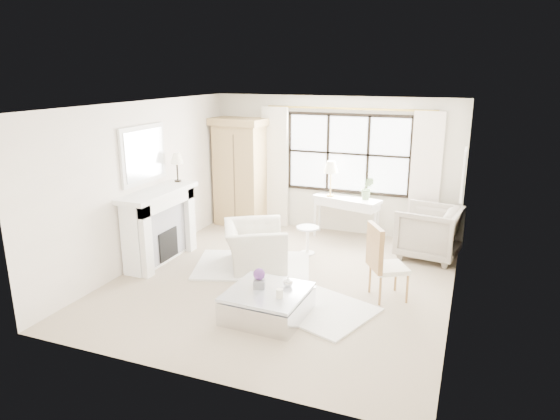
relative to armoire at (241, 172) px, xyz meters
The scene contains 32 objects.
floor 3.29m from the armoire, 52.22° to the right, with size 5.50×5.50×0.00m, color tan.
ceiling 3.45m from the armoire, 52.22° to the right, with size 5.50×5.50×0.00m, color silver.
wall_back 1.93m from the armoire, ahead, with size 5.00×5.00×0.00m, color silver.
wall_front 5.52m from the armoire, 69.99° to the right, with size 5.00×5.00×0.00m, color white.
wall_left 2.52m from the armoire, 104.10° to the right, with size 5.50×5.50×0.00m, color white.
wall_right 5.02m from the armoire, 29.03° to the right, with size 5.50×5.50×0.00m, color beige.
window_pane 2.26m from the armoire, ahead, with size 2.40×0.02×1.50m, color white.
window_frame 2.25m from the armoire, ahead, with size 2.50×0.04×1.50m, color black, non-canonical shape.
curtain_rod 2.57m from the armoire, ahead, with size 0.04×0.04×3.30m, color #AF8F3C.
curtain_left 0.73m from the armoire, 17.30° to the left, with size 0.55×0.10×2.47m, color white.
curtain_right 3.70m from the armoire, ahead, with size 0.55×0.10×2.47m, color white.
fireplace 2.51m from the armoire, 98.99° to the right, with size 0.58×1.66×1.26m.
mirror_frame 2.60m from the armoire, 103.43° to the right, with size 0.05×1.15×0.95m, color silver.
mirror_glass 2.59m from the armoire, 102.76° to the right, with size 0.02×1.00×0.80m, color silver.
art_frame 4.44m from the armoire, ahead, with size 0.04×0.62×0.82m, color white.
art_canvas 4.42m from the armoire, ahead, with size 0.01×0.52×0.72m, color beige.
mantel_lamp 1.88m from the armoire, 102.23° to the right, with size 0.22×0.22×0.51m.
armoire is the anchor object (origin of this frame).
console_table 2.40m from the armoire, ahead, with size 1.37×0.76×0.80m.
console_lamp 1.96m from the armoire, ahead, with size 0.28×0.28×0.69m.
orchid_plant 2.67m from the armoire, ahead, with size 0.24×0.19×0.44m, color #5A734D.
side_table 2.37m from the armoire, 32.56° to the right, with size 0.40×0.40×0.51m.
rug_left 2.66m from the armoire, 60.01° to the right, with size 1.88×1.33×0.03m, color white.
rug_right 4.27m from the armoire, 50.34° to the right, with size 1.54×1.15×0.03m, color white.
club_armchair 2.54m from the armoire, 59.17° to the right, with size 1.12×0.98×0.73m, color beige.
wingback_chair 3.98m from the armoire, ahead, with size 0.98×1.01×0.91m, color #9F9486.
french_chair 4.36m from the armoire, 35.34° to the right, with size 0.66×0.66×1.08m.
coffee_table 4.31m from the armoire, 59.70° to the right, with size 1.04×1.04×0.38m.
planter_box 4.16m from the armoire, 61.03° to the right, with size 0.15×0.15×0.11m, color slate.
planter_flowers 4.14m from the armoire, 61.03° to the right, with size 0.16×0.16×0.16m, color #562C6F.
pillar_candle 4.50m from the armoire, 58.11° to the right, with size 0.09×0.09×0.12m, color white.
coffee_vase 4.19m from the armoire, 55.70° to the right, with size 0.13×0.13×0.14m, color silver.
Camera 1 is at (2.58, -6.75, 3.18)m, focal length 32.00 mm.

